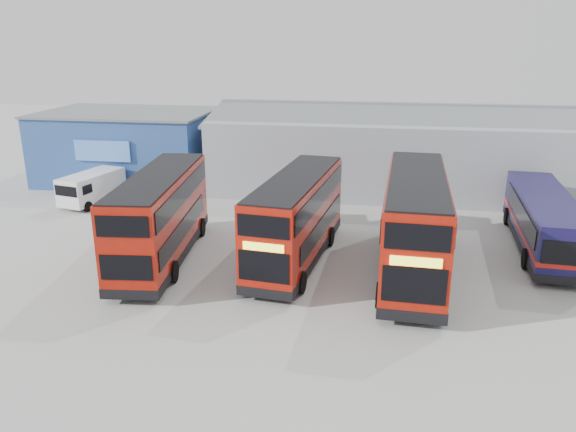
{
  "coord_description": "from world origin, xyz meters",
  "views": [
    {
      "loc": [
        4.52,
        -20.81,
        10.5
      ],
      "look_at": [
        0.25,
        4.67,
        2.1
      ],
      "focal_mm": 35.0,
      "sensor_mm": 36.0,
      "label": 1
    }
  ],
  "objects_px": {
    "office_block": "(129,146)",
    "panel_van": "(92,187)",
    "maintenance_shed": "(430,150)",
    "single_decker_blue": "(543,222)",
    "double_decker_right": "(414,226)",
    "double_decker_left": "(161,218)",
    "double_decker_centre": "(297,220)"
  },
  "relations": [
    {
      "from": "double_decker_left",
      "to": "panel_van",
      "type": "relative_size",
      "value": 2.1
    },
    {
      "from": "double_decker_left",
      "to": "double_decker_right",
      "type": "xyz_separation_m",
      "value": [
        11.87,
        0.32,
        0.16
      ]
    },
    {
      "from": "maintenance_shed",
      "to": "double_decker_right",
      "type": "distance_m",
      "value": 16.53
    },
    {
      "from": "double_decker_right",
      "to": "single_decker_blue",
      "type": "distance_m",
      "value": 7.96
    },
    {
      "from": "double_decker_left",
      "to": "double_decker_centre",
      "type": "relative_size",
      "value": 1.01
    },
    {
      "from": "double_decker_right",
      "to": "maintenance_shed",
      "type": "bearing_deg",
      "value": 86.05
    },
    {
      "from": "maintenance_shed",
      "to": "double_decker_centre",
      "type": "distance_m",
      "value": 17.4
    },
    {
      "from": "maintenance_shed",
      "to": "single_decker_blue",
      "type": "distance_m",
      "value": 13.13
    },
    {
      "from": "double_decker_right",
      "to": "single_decker_blue",
      "type": "xyz_separation_m",
      "value": [
        6.65,
        4.28,
        -0.87
      ]
    },
    {
      "from": "single_decker_blue",
      "to": "panel_van",
      "type": "relative_size",
      "value": 2.18
    },
    {
      "from": "double_decker_centre",
      "to": "double_decker_right",
      "type": "bearing_deg",
      "value": 0.04
    },
    {
      "from": "maintenance_shed",
      "to": "double_decker_right",
      "type": "height_order",
      "value": "maintenance_shed"
    },
    {
      "from": "office_block",
      "to": "double_decker_centre",
      "type": "bearing_deg",
      "value": -43.11
    },
    {
      "from": "maintenance_shed",
      "to": "double_decker_centre",
      "type": "height_order",
      "value": "maintenance_shed"
    },
    {
      "from": "single_decker_blue",
      "to": "panel_van",
      "type": "distance_m",
      "value": 26.83
    },
    {
      "from": "single_decker_blue",
      "to": "panel_van",
      "type": "height_order",
      "value": "single_decker_blue"
    },
    {
      "from": "double_decker_right",
      "to": "panel_van",
      "type": "relative_size",
      "value": 2.24
    },
    {
      "from": "office_block",
      "to": "single_decker_blue",
      "type": "xyz_separation_m",
      "value": [
        26.83,
        -10.14,
        -1.17
      ]
    },
    {
      "from": "maintenance_shed",
      "to": "double_decker_right",
      "type": "xyz_separation_m",
      "value": [
        -1.82,
        -16.43,
        -0.32
      ]
    },
    {
      "from": "office_block",
      "to": "panel_van",
      "type": "xyz_separation_m",
      "value": [
        0.26,
        -6.43,
        -1.46
      ]
    },
    {
      "from": "double_decker_left",
      "to": "double_decker_right",
      "type": "relative_size",
      "value": 0.94
    },
    {
      "from": "office_block",
      "to": "single_decker_blue",
      "type": "relative_size",
      "value": 1.16
    },
    {
      "from": "office_block",
      "to": "maintenance_shed",
      "type": "relative_size",
      "value": 0.4
    },
    {
      "from": "maintenance_shed",
      "to": "double_decker_left",
      "type": "bearing_deg",
      "value": -129.26
    },
    {
      "from": "office_block",
      "to": "panel_van",
      "type": "height_order",
      "value": "office_block"
    },
    {
      "from": "office_block",
      "to": "double_decker_right",
      "type": "relative_size",
      "value": 1.12
    },
    {
      "from": "double_decker_right",
      "to": "double_decker_centre",
      "type": "bearing_deg",
      "value": 175.79
    },
    {
      "from": "office_block",
      "to": "single_decker_blue",
      "type": "distance_m",
      "value": 28.7
    },
    {
      "from": "double_decker_left",
      "to": "panel_van",
      "type": "distance_m",
      "value": 11.62
    },
    {
      "from": "double_decker_left",
      "to": "double_decker_centre",
      "type": "distance_m",
      "value": 6.5
    },
    {
      "from": "double_decker_centre",
      "to": "double_decker_right",
      "type": "relative_size",
      "value": 0.92
    },
    {
      "from": "office_block",
      "to": "maintenance_shed",
      "type": "bearing_deg",
      "value": 5.21
    }
  ]
}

